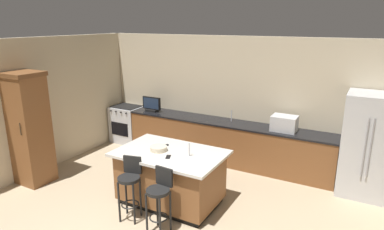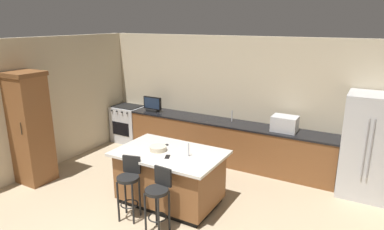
{
  "view_description": "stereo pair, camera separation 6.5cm",
  "coord_description": "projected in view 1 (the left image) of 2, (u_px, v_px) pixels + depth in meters",
  "views": [
    {
      "loc": [
        2.61,
        -2.44,
        2.98
      ],
      "look_at": [
        -0.27,
        2.8,
        1.3
      ],
      "focal_mm": 31.17,
      "sensor_mm": 36.0,
      "label": 1
    },
    {
      "loc": [
        2.67,
        -2.41,
        2.98
      ],
      "look_at": [
        -0.27,
        2.8,
        1.3
      ],
      "focal_mm": 31.17,
      "sensor_mm": 36.0,
      "label": 2
    }
  ],
  "objects": [
    {
      "name": "wall_left",
      "position": [
        54.0,
        102.0,
        6.99
      ],
      "size": [
        0.12,
        4.64,
        2.7
      ],
      "primitive_type": "cube",
      "color": "beige",
      "rests_on": "ground_plane"
    },
    {
      "name": "fruit_bowl",
      "position": [
        158.0,
        149.0,
        5.5
      ],
      "size": [
        0.28,
        0.28,
        0.08
      ],
      "primitive_type": "cylinder",
      "color": "beige",
      "rests_on": "kitchen_island"
    },
    {
      "name": "tv_remote",
      "position": [
        164.0,
        146.0,
        5.71
      ],
      "size": [
        0.11,
        0.17,
        0.02
      ],
      "primitive_type": "cube",
      "rotation": [
        0.0,
        0.0,
        -0.46
      ],
      "color": "black",
      "rests_on": "kitchen_island"
    },
    {
      "name": "sink_faucet_island",
      "position": [
        189.0,
        150.0,
        5.27
      ],
      "size": [
        0.02,
        0.02,
        0.22
      ],
      "primitive_type": "cylinder",
      "color": "#B2B2B7",
      "rests_on": "kitchen_island"
    },
    {
      "name": "cabinet_tower",
      "position": [
        29.0,
        127.0,
        6.17
      ],
      "size": [
        0.64,
        0.6,
        2.12
      ],
      "color": "brown",
      "rests_on": "ground_plane"
    },
    {
      "name": "refrigerator",
      "position": [
        368.0,
        145.0,
        5.77
      ],
      "size": [
        0.84,
        0.82,
        1.82
      ],
      "color": "#B7BABF",
      "rests_on": "ground_plane"
    },
    {
      "name": "sink_faucet_back",
      "position": [
        231.0,
        116.0,
        7.12
      ],
      "size": [
        0.02,
        0.02,
        0.24
      ],
      "primitive_type": "cylinder",
      "color": "#B2B2B7",
      "rests_on": "counter_back"
    },
    {
      "name": "tv_monitor",
      "position": [
        152.0,
        105.0,
        7.89
      ],
      "size": [
        0.48,
        0.16,
        0.35
      ],
      "color": "black",
      "rests_on": "counter_back"
    },
    {
      "name": "cell_phone",
      "position": [
        168.0,
        157.0,
        5.26
      ],
      "size": [
        0.12,
        0.17,
        0.01
      ],
      "primitive_type": "cube",
      "rotation": [
        0.0,
        0.0,
        0.42
      ],
      "color": "black",
      "rests_on": "kitchen_island"
    },
    {
      "name": "wall_back",
      "position": [
        234.0,
        99.0,
        7.29
      ],
      "size": [
        6.82,
        0.12,
        2.7
      ],
      "primitive_type": "cube",
      "color": "beige",
      "rests_on": "ground_plane"
    },
    {
      "name": "microwave",
      "position": [
        284.0,
        123.0,
        6.49
      ],
      "size": [
        0.48,
        0.36,
        0.3
      ],
      "primitive_type": "cube",
      "color": "#B7BABF",
      "rests_on": "counter_back"
    },
    {
      "name": "bar_stool_right",
      "position": [
        160.0,
        195.0,
        4.76
      ],
      "size": [
        0.34,
        0.35,
        0.97
      ],
      "rotation": [
        0.0,
        0.0,
        -0.07
      ],
      "color": "black",
      "rests_on": "ground_plane"
    },
    {
      "name": "range_oven",
      "position": [
        127.0,
        124.0,
        8.48
      ],
      "size": [
        0.73,
        0.63,
        0.94
      ],
      "color": "#B7BABF",
      "rests_on": "ground_plane"
    },
    {
      "name": "kitchen_island",
      "position": [
        171.0,
        177.0,
        5.59
      ],
      "size": [
        1.77,
        1.15,
        0.92
      ],
      "color": "black",
      "rests_on": "ground_plane"
    },
    {
      "name": "bar_stool_left",
      "position": [
        130.0,
        183.0,
        5.09
      ],
      "size": [
        0.35,
        0.37,
        0.99
      ],
      "rotation": [
        0.0,
        0.0,
        0.24
      ],
      "color": "black",
      "rests_on": "ground_plane"
    },
    {
      "name": "counter_back",
      "position": [
        224.0,
        142.0,
        7.24
      ],
      "size": [
        4.61,
        0.62,
        0.92
      ],
      "color": "brown",
      "rests_on": "ground_plane"
    }
  ]
}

